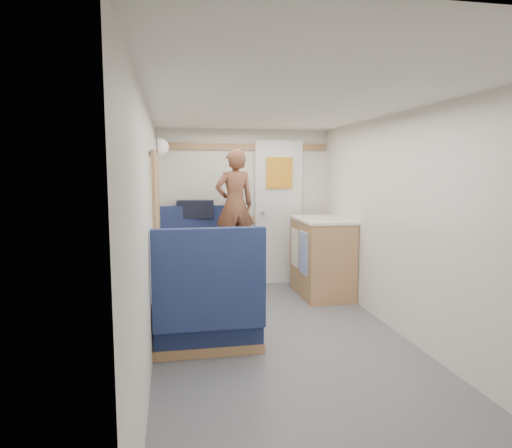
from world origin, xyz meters
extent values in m
plane|color=#515156|center=(0.00, 0.00, 0.00)|extent=(4.50, 4.50, 0.00)
plane|color=silver|center=(0.00, 0.00, 2.00)|extent=(4.50, 4.50, 0.00)
cube|color=silver|center=(0.00, 2.25, 1.00)|extent=(2.20, 0.02, 2.00)
cube|color=silver|center=(-1.10, 0.00, 1.00)|extent=(0.02, 4.50, 2.00)
cube|color=silver|center=(1.10, 0.00, 1.00)|extent=(0.02, 4.50, 2.00)
cube|color=olive|center=(0.00, 2.23, 0.85)|extent=(2.15, 0.02, 0.08)
cube|color=olive|center=(0.00, 2.23, 1.78)|extent=(2.15, 0.02, 0.08)
cube|color=#A3A78E|center=(-1.08, 1.00, 1.25)|extent=(0.04, 1.30, 0.72)
cube|color=white|center=(0.45, 2.22, 0.93)|extent=(0.62, 0.04, 1.86)
cube|color=orange|center=(0.45, 2.19, 1.45)|extent=(0.34, 0.03, 0.40)
cylinder|color=silver|center=(0.23, 2.17, 0.95)|extent=(0.04, 0.10, 0.04)
cube|color=white|center=(-0.65, 1.00, 0.70)|extent=(0.62, 0.92, 0.04)
cylinder|color=silver|center=(-0.65, 1.00, 0.35)|extent=(0.08, 0.08, 0.66)
cylinder|color=silver|center=(-0.65, 1.00, 0.01)|extent=(0.36, 0.36, 0.03)
cube|color=#192051|center=(-0.65, 1.80, 0.23)|extent=(0.88, 0.50, 0.45)
cube|color=#192051|center=(-0.65, 2.08, 0.65)|extent=(0.88, 0.10, 0.80)
cube|color=olive|center=(-0.65, 1.80, 0.04)|extent=(0.90, 0.52, 0.08)
cube|color=#192051|center=(-0.65, 0.20, 0.23)|extent=(0.88, 0.50, 0.45)
cube|color=#192051|center=(-0.65, -0.08, 0.65)|extent=(0.88, 0.10, 0.80)
cube|color=olive|center=(-0.65, 0.20, 0.04)|extent=(0.90, 0.52, 0.08)
cube|color=olive|center=(-0.65, 2.12, 0.88)|extent=(0.90, 0.14, 0.04)
sphere|color=white|center=(-1.04, 1.85, 1.75)|extent=(0.20, 0.20, 0.20)
cube|color=olive|center=(0.82, 1.55, 0.45)|extent=(0.54, 0.90, 0.90)
cube|color=silver|center=(0.82, 1.55, 0.91)|extent=(0.56, 0.92, 0.03)
cube|color=#5972B2|center=(0.54, 1.37, 0.55)|extent=(0.01, 0.30, 0.48)
cube|color=silver|center=(0.54, 1.73, 0.55)|extent=(0.01, 0.28, 0.44)
imported|color=brown|center=(-0.20, 1.69, 1.09)|extent=(0.51, 0.39, 1.27)
cube|color=black|center=(-0.63, 2.12, 1.01)|extent=(0.47, 0.26, 0.21)
cube|color=silver|center=(-0.50, 0.66, 0.73)|extent=(0.39, 0.45, 0.02)
sphere|color=orange|center=(-0.43, 0.70, 0.78)|extent=(0.08, 0.08, 0.08)
cube|color=#F1E38B|center=(-0.68, 0.85, 0.75)|extent=(0.10, 0.08, 0.03)
cylinder|color=white|center=(-0.63, 0.81, 0.72)|extent=(0.06, 0.06, 0.01)
cylinder|color=white|center=(-0.63, 0.81, 0.78)|extent=(0.01, 0.01, 0.10)
sphere|color=#430712|center=(-0.63, 0.81, 0.85)|extent=(0.08, 0.08, 0.08)
cylinder|color=white|center=(-0.86, 0.73, 0.78)|extent=(0.07, 0.07, 0.12)
cylinder|color=silver|center=(-0.82, 1.31, 0.78)|extent=(0.08, 0.08, 0.12)
cylinder|color=white|center=(-0.51, 1.24, 0.77)|extent=(0.06, 0.06, 0.10)
cylinder|color=#945915|center=(-0.55, 0.93, 0.77)|extent=(0.06, 0.06, 0.09)
cylinder|color=black|center=(-0.64, 0.98, 0.77)|extent=(0.04, 0.04, 0.10)
cylinder|color=silver|center=(-0.65, 1.06, 0.77)|extent=(0.04, 0.04, 0.10)
cube|color=olive|center=(-0.53, 1.15, 0.77)|extent=(0.18, 0.27, 0.11)
camera|label=1|loc=(-0.93, -3.55, 1.50)|focal=32.00mm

